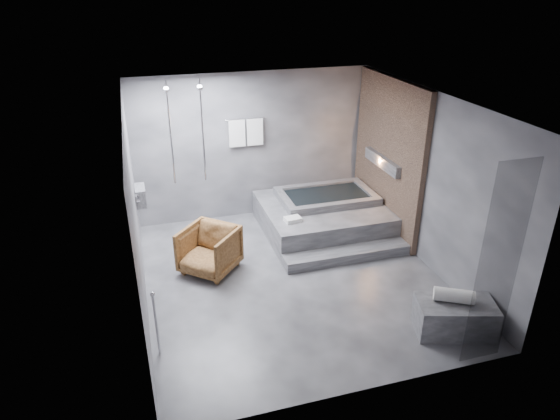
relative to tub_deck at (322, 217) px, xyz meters
name	(u,v)px	position (x,y,z in m)	size (l,w,h in m)	color
room	(314,167)	(-0.65, -1.21, 1.48)	(5.00, 5.04, 2.82)	#323235
tub_deck	(322,217)	(0.00, 0.00, 0.00)	(2.20, 2.00, 0.50)	#38383A
tub_step	(347,255)	(0.00, -1.18, -0.16)	(2.20, 0.36, 0.18)	#38383A
concrete_bench	(455,317)	(0.62, -3.32, -0.02)	(1.01, 0.55, 0.45)	#38393B
driftwood_chair	(209,250)	(-2.26, -0.87, 0.12)	(0.80, 0.82, 0.75)	#412510
rolled_towel	(454,296)	(0.59, -3.27, 0.30)	(0.19, 0.19, 0.52)	silver
deck_towel	(293,219)	(-0.74, -0.50, 0.29)	(0.28, 0.20, 0.07)	silver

